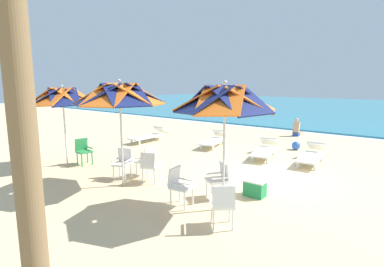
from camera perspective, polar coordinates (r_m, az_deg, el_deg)
ground_plane at (r=8.77m, az=13.14°, el=-8.38°), size 80.00×80.00×0.00m
sea at (r=34.91m, az=32.09°, el=3.99°), size 80.00×36.00×0.10m
surf_foam at (r=16.91m, az=25.61°, el=-0.31°), size 80.00×0.70×0.01m
beach_umbrella_0 at (r=6.05m, az=6.37°, el=6.44°), size 2.16×2.16×2.75m
plastic_chair_0 at (r=5.64m, az=5.94°, el=-13.23°), size 0.63×0.63×0.87m
plastic_chair_1 at (r=7.02m, az=5.24°, el=-8.50°), size 0.62×0.63×0.87m
plastic_chair_2 at (r=6.59m, az=-2.50°, el=-9.72°), size 0.52×0.49×0.87m
beach_umbrella_1 at (r=7.70m, az=-13.81°, el=7.28°), size 2.35×2.35×2.79m
plastic_chair_3 at (r=8.10m, az=-8.14°, el=-6.05°), size 0.57×0.59×0.87m
plastic_chair_4 at (r=8.61m, az=-13.18°, el=-5.26°), size 0.58×0.60×0.87m
plastic_chair_5 at (r=8.69m, az=-8.77°, el=-4.98°), size 0.52×0.50×0.87m
beach_umbrella_2 at (r=10.27m, az=-23.75°, el=6.43°), size 2.09×2.09×2.63m
plastic_chair_6 at (r=10.46m, az=-20.28°, el=-2.95°), size 0.52×0.50×0.87m
sun_lounger_0 at (r=10.78m, az=22.14°, el=-3.87°), size 0.83×2.19×0.62m
sun_lounger_1 at (r=11.12m, az=13.87°, el=-3.03°), size 1.11×2.23×0.62m
sun_lounger_2 at (r=12.66m, az=4.28°, el=-1.21°), size 1.12×2.23×0.62m
sun_lounger_3 at (r=13.79m, az=-8.33°, el=-0.38°), size 0.66×2.15×0.62m
palm_tree_0 at (r=3.60m, az=-30.77°, el=12.34°), size 2.60×3.05×4.65m
cooler_box at (r=7.35m, az=12.05°, el=-10.27°), size 0.50×0.34×0.40m
beach_ball at (r=12.72m, az=19.47°, el=-2.22°), size 0.34×0.34×0.34m
beachgoer_seated at (r=16.07m, az=19.67°, el=0.64°), size 0.30×0.93×0.92m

